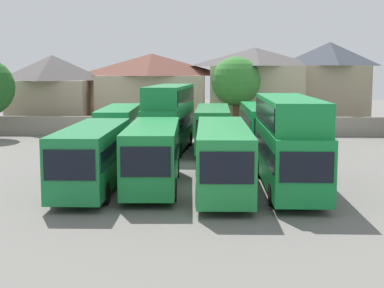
% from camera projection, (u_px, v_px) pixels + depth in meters
% --- Properties ---
extents(ground, '(140.00, 140.00, 0.00)m').
position_uv_depth(ground, '(198.00, 145.00, 48.28)').
color(ground, slate).
extents(depot_boundary_wall, '(56.00, 0.50, 1.80)m').
position_uv_depth(depot_boundary_wall, '(200.00, 126.00, 54.58)').
color(depot_boundary_wall, gray).
rests_on(depot_boundary_wall, ground).
extents(bus_1, '(2.70, 10.47, 3.31)m').
position_uv_depth(bus_1, '(93.00, 154.00, 29.96)').
color(bus_1, '#1B7C3E').
rests_on(bus_1, ground).
extents(bus_2, '(2.88, 10.15, 3.35)m').
position_uv_depth(bus_2, '(153.00, 152.00, 30.51)').
color(bus_2, '#1A843B').
rests_on(bus_2, ground).
extents(bus_3, '(2.74, 11.88, 3.35)m').
position_uv_depth(bus_3, '(223.00, 154.00, 29.84)').
color(bus_3, '#208A3F').
rests_on(bus_3, ground).
extents(bus_4, '(2.68, 11.47, 4.79)m').
position_uv_depth(bus_4, '(289.00, 138.00, 30.05)').
color(bus_4, '#17873C').
rests_on(bus_4, ground).
extents(bus_5, '(2.87, 10.70, 3.33)m').
position_uv_depth(bus_5, '(120.00, 126.00, 44.53)').
color(bus_5, '#188B41').
rests_on(bus_5, ground).
extents(bus_6, '(3.39, 11.32, 5.00)m').
position_uv_depth(bus_6, '(169.00, 114.00, 44.25)').
color(bus_6, '#1C8241').
rests_on(bus_6, ground).
extents(bus_7, '(2.61, 11.06, 3.31)m').
position_uv_depth(bus_7, '(213.00, 126.00, 44.71)').
color(bus_7, '#22803F').
rests_on(bus_7, ground).
extents(bus_8, '(2.74, 12.01, 3.43)m').
position_uv_depth(bus_8, '(262.00, 125.00, 44.74)').
color(bus_8, '#158D40').
rests_on(bus_8, ground).
extents(house_terrace_left, '(8.30, 8.17, 7.65)m').
position_uv_depth(house_terrace_left, '(53.00, 91.00, 60.76)').
color(house_terrace_left, tan).
rests_on(house_terrace_left, ground).
extents(house_terrace_centre, '(11.54, 6.77, 7.82)m').
position_uv_depth(house_terrace_centre, '(152.00, 90.00, 61.14)').
color(house_terrace_centre, '#C6B293').
rests_on(house_terrace_centre, ground).
extents(house_terrace_right, '(9.75, 8.21, 8.41)m').
position_uv_depth(house_terrace_right, '(255.00, 88.00, 60.49)').
color(house_terrace_right, '#C6B293').
rests_on(house_terrace_right, ground).
extents(house_terrace_far_right, '(7.66, 6.63, 9.00)m').
position_uv_depth(house_terrace_far_right, '(329.00, 85.00, 60.89)').
color(house_terrace_far_right, tan).
rests_on(house_terrace_far_right, ground).
extents(tree_right_of_lot, '(4.74, 4.74, 7.42)m').
position_uv_depth(tree_right_of_lot, '(236.00, 82.00, 56.41)').
color(tree_right_of_lot, brown).
rests_on(tree_right_of_lot, ground).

